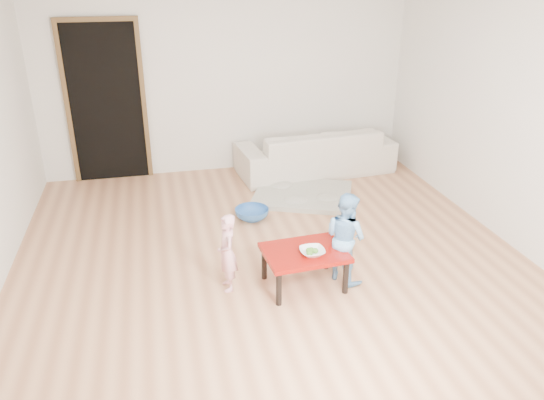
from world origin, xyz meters
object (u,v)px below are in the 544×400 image
object	(u,v)px
red_table	(304,268)
child_blue	(346,237)
bowl	(312,252)
child_pink	(227,253)
basin	(252,214)
sofa	(315,151)

from	to	relation	value
red_table	child_blue	size ratio (longest dim) A/B	0.84
bowl	child_blue	size ratio (longest dim) A/B	0.25
child_blue	child_pink	bearing A→B (deg)	58.83
child_pink	basin	xyz separation A→B (m)	(0.48, 1.36, -0.30)
red_table	child_pink	bearing A→B (deg)	170.33
child_pink	child_blue	world-z (taller)	child_blue
sofa	bowl	size ratio (longest dim) A/B	9.84
child_blue	red_table	bearing A→B (deg)	68.77
sofa	bowl	distance (m)	2.99
sofa	child_blue	world-z (taller)	child_blue
child_blue	basin	xyz separation A→B (m)	(-0.59, 1.44, -0.37)
bowl	basin	xyz separation A→B (m)	(-0.24, 1.56, -0.33)
child_pink	red_table	bearing A→B (deg)	77.82
sofa	basin	bearing A→B (deg)	42.34
sofa	red_table	bearing A→B (deg)	65.15
bowl	child_pink	distance (m)	0.75
red_table	basin	size ratio (longest dim) A/B	1.84
bowl	child_pink	size ratio (longest dim) A/B	0.30
red_table	bowl	bearing A→B (deg)	-60.88
child_pink	basin	world-z (taller)	child_pink
red_table	basin	world-z (taller)	red_table
bowl	child_blue	xyz separation A→B (m)	(0.35, 0.12, 0.04)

